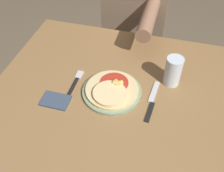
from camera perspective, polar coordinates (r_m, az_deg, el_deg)
name	(u,v)px	position (r m, az deg, el deg)	size (l,w,h in m)	color
dining_table	(112,119)	(1.12, 0.04, -7.21)	(1.03, 0.99, 0.73)	olive
plate	(112,92)	(1.07, 0.00, -1.23)	(0.24, 0.24, 0.01)	gray
pizza	(112,90)	(1.05, -0.03, -0.79)	(0.22, 0.22, 0.04)	#E0C689
fork	(75,83)	(1.12, -8.04, 0.72)	(0.03, 0.18, 0.00)	black
knife	(152,101)	(1.05, 8.70, -3.31)	(0.03, 0.22, 0.00)	black
drinking_glass	(173,71)	(1.10, 13.15, 3.19)	(0.07, 0.07, 0.13)	silver
napkin	(56,101)	(1.06, -12.18, -3.11)	(0.11, 0.08, 0.01)	#38475B
person_diner	(135,20)	(1.60, 5.12, 14.04)	(0.35, 0.52, 1.16)	#2D2D38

